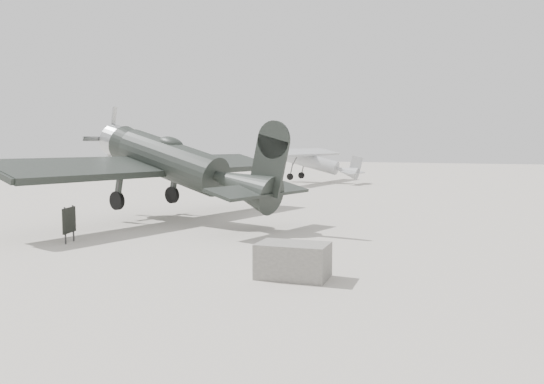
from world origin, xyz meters
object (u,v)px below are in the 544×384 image
Objects in this scene: sign_board at (69,221)px; lowwing_monoplane at (180,165)px; equipment_block at (293,261)px; highwing_monoplane at (312,159)px.

lowwing_monoplane is at bearing 64.78° from sign_board.
equipment_block is at bearing -27.34° from sign_board.
highwing_monoplane is at bearing 109.08° from equipment_block.
sign_board is at bearing 171.16° from equipment_block.
highwing_monoplane reaches higher than equipment_block.
highwing_monoplane is 9.52× the size of sign_board.
equipment_block is at bearing -29.40° from lowwing_monoplane.
sign_board is at bearing -81.43° from highwing_monoplane.
highwing_monoplane is at bearing 108.69° from lowwing_monoplane.
lowwing_monoplane reaches higher than highwing_monoplane.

